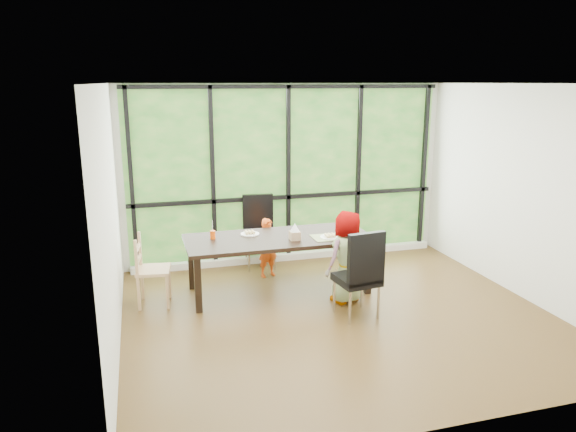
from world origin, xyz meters
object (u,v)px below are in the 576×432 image
object	(u,v)px
green_cup	(357,232)
tissue_box	(295,236)
dining_table	(279,264)
chair_window_leather	(260,233)
chair_end_beech	(153,270)
plate_near	(330,237)
child_older	(345,257)
child_toddler	(268,247)
plate_far	(250,234)
orange_cup	(213,235)
chair_interior_leather	(357,273)

from	to	relation	value
green_cup	tissue_box	distance (m)	0.83
dining_table	chair_window_leather	bearing A→B (deg)	91.56
chair_end_beech	green_cup	bearing A→B (deg)	-88.35
plate_near	green_cup	xyz separation A→B (m)	(0.36, -0.05, 0.05)
child_older	green_cup	bearing A→B (deg)	-155.14
child_toddler	green_cup	size ratio (longest dim) A/B	7.45
green_cup	tissue_box	xyz separation A→B (m)	(-0.82, 0.09, -0.00)
green_cup	plate_far	bearing A→B (deg)	160.20
orange_cup	child_toddler	bearing A→B (deg)	27.93
plate_far	green_cup	distance (m)	1.41
dining_table	chair_window_leather	size ratio (longest dim) A/B	2.24
orange_cup	chair_window_leather	bearing A→B (deg)	46.15
chair_end_beech	child_toddler	xyz separation A→B (m)	(1.61, 0.59, -0.02)
child_toddler	dining_table	bearing A→B (deg)	-109.24
child_toddler	chair_window_leather	bearing A→B (deg)	74.64
plate_near	chair_window_leather	bearing A→B (deg)	118.64
plate_far	green_cup	xyz separation A→B (m)	(1.33, -0.48, 0.05)
chair_interior_leather	tissue_box	bearing A→B (deg)	-65.62
plate_far	plate_near	size ratio (longest dim) A/B	0.92
chair_window_leather	chair_end_beech	world-z (taller)	chair_window_leather
chair_window_leather	chair_end_beech	distance (m)	1.87
chair_end_beech	child_toddler	bearing A→B (deg)	-62.23
plate_near	child_older	bearing A→B (deg)	-76.94
chair_end_beech	tissue_box	size ratio (longest dim) A/B	7.01
chair_interior_leather	green_cup	distance (m)	0.84
chair_window_leather	child_toddler	bearing A→B (deg)	-81.37
chair_end_beech	tissue_box	world-z (taller)	chair_end_beech
plate_near	tissue_box	size ratio (longest dim) A/B	2.09
plate_far	orange_cup	xyz separation A→B (m)	(-0.50, -0.06, 0.05)
plate_near	tissue_box	bearing A→B (deg)	174.57
child_toddler	child_older	distance (m)	1.36
dining_table	plate_near	world-z (taller)	plate_near
orange_cup	green_cup	world-z (taller)	green_cup
chair_interior_leather	child_older	xyz separation A→B (m)	(0.03, 0.45, 0.05)
plate_far	tissue_box	bearing A→B (deg)	-37.47
orange_cup	tissue_box	distance (m)	1.06
chair_interior_leather	orange_cup	world-z (taller)	chair_interior_leather
tissue_box	green_cup	bearing A→B (deg)	-6.26
orange_cup	green_cup	bearing A→B (deg)	-12.80
chair_end_beech	plate_far	world-z (taller)	chair_end_beech
chair_interior_leather	orange_cup	size ratio (longest dim) A/B	9.94
chair_end_beech	plate_near	xyz separation A→B (m)	(2.24, -0.22, 0.31)
chair_interior_leather	dining_table	bearing A→B (deg)	-63.16
chair_end_beech	child_older	bearing A→B (deg)	-95.97
chair_window_leather	plate_near	world-z (taller)	chair_window_leather
chair_window_leather	plate_far	distance (m)	0.87
child_older	orange_cup	distance (m)	1.72
chair_interior_leather	chair_end_beech	bearing A→B (deg)	-31.12
chair_window_leather	tissue_box	xyz separation A→B (m)	(0.20, -1.17, 0.27)
child_older	orange_cup	size ratio (longest dim) A/B	10.83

